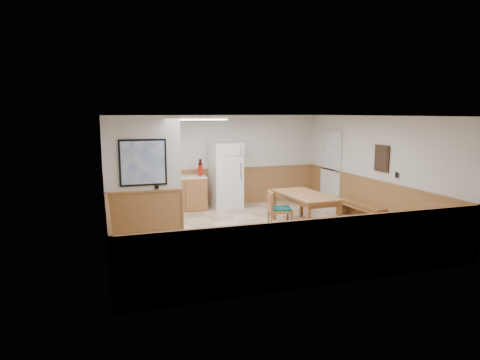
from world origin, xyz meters
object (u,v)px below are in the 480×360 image
object	(u,v)px
refrigerator	(226,175)
dining_chair	(276,207)
soap_bottle	(136,175)
dining_table	(305,198)
fire_extinguisher	(200,168)
dining_bench	(361,207)

from	to	relation	value
refrigerator	dining_chair	distance (m)	2.52
soap_bottle	dining_table	bearing A→B (deg)	-35.58
dining_table	fire_extinguisher	world-z (taller)	fire_extinguisher
refrigerator	dining_chair	size ratio (longest dim) A/B	2.08
dining_table	soap_bottle	size ratio (longest dim) A/B	8.33
refrigerator	dining_chair	world-z (taller)	refrigerator
dining_table	soap_bottle	world-z (taller)	soap_bottle
dining_table	dining_bench	size ratio (longest dim) A/B	1.10
dining_chair	dining_bench	bearing A→B (deg)	13.43
dining_table	dining_bench	world-z (taller)	dining_table
refrigerator	fire_extinguisher	size ratio (longest dim) A/B	3.93
fire_extinguisher	refrigerator	bearing A→B (deg)	-18.85
dining_table	fire_extinguisher	distance (m)	3.14
dining_table	dining_chair	size ratio (longest dim) A/B	2.10
dining_chair	soap_bottle	size ratio (longest dim) A/B	3.97
dining_chair	soap_bottle	xyz separation A→B (m)	(-2.81, 2.49, 0.51)
dining_bench	dining_chair	xyz separation A→B (m)	(-2.19, 0.01, 0.15)
dining_bench	fire_extinguisher	bearing A→B (deg)	140.31
refrigerator	dining_bench	distance (m)	3.64
dining_bench	dining_table	bearing A→B (deg)	177.76
dining_bench	dining_chair	distance (m)	2.20
dining_table	dining_bench	distance (m)	1.52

